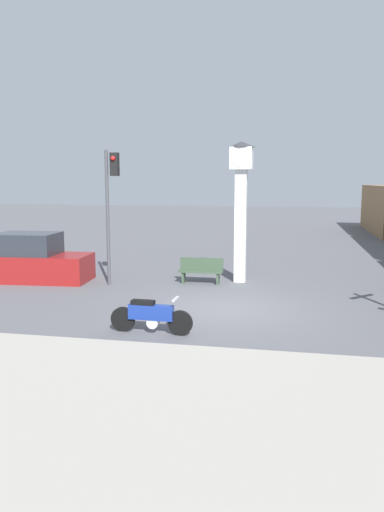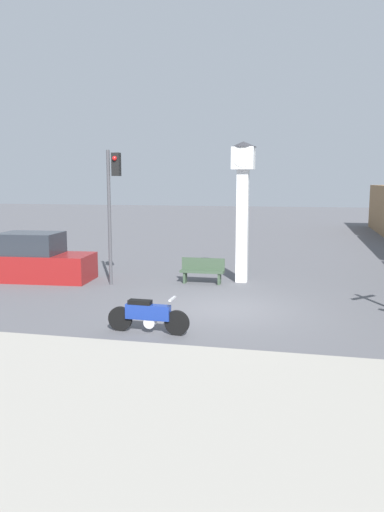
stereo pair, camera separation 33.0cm
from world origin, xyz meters
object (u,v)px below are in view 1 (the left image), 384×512
at_px(bench, 201,270).
at_px(traffic_light, 111,194).
at_px(clock_tower, 241,192).
at_px(parked_car, 32,261).
at_px(motorcycle, 151,316).

bearing_deg(bench, traffic_light, -162.77).
bearing_deg(clock_tower, parked_car, -170.03).
height_order(motorcycle, clock_tower, clock_tower).
xyz_separation_m(motorcycle, traffic_light, (-2.93, 5.28, 2.82)).
bearing_deg(parked_car, bench, 2.66).
distance_m(motorcycle, clock_tower, 7.55).
bearing_deg(bench, clock_tower, 23.34).
distance_m(traffic_light, bench, 4.24).
relative_size(clock_tower, bench, 3.20).
distance_m(clock_tower, bench, 3.20).
distance_m(traffic_light, parked_car, 4.11).
distance_m(motorcycle, parked_car, 8.25).
bearing_deg(clock_tower, motorcycle, -102.36).
xyz_separation_m(motorcycle, parked_car, (-6.17, 5.47, 0.31)).
relative_size(bench, parked_car, 0.37).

